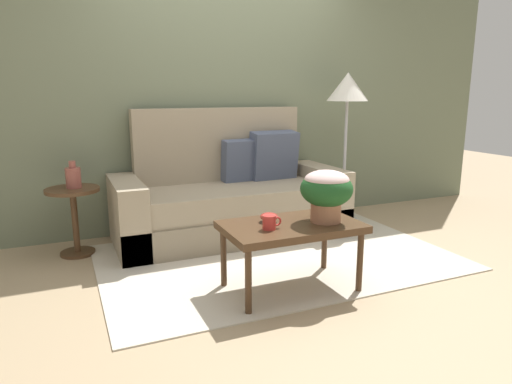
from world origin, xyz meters
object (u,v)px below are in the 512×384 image
object	(u,v)px
floor_lamp	(347,97)
side_table	(74,209)
couch	(231,199)
coffee_mug	(270,222)
potted_plant	(326,190)
snack_bowl	(269,217)
table_vase	(73,177)
coffee_table	(291,231)

from	to	relation	value
floor_lamp	side_table	bearing A→B (deg)	178.94
couch	coffee_mug	bearing A→B (deg)	-100.12
side_table	potted_plant	world-z (taller)	potted_plant
coffee_mug	snack_bowl	size ratio (longest dim) A/B	1.07
floor_lamp	coffee_mug	size ratio (longest dim) A/B	11.70
side_table	floor_lamp	bearing A→B (deg)	-1.06
potted_plant	table_vase	bearing A→B (deg)	138.05
coffee_table	side_table	bearing A→B (deg)	134.85
floor_lamp	coffee_mug	bearing A→B (deg)	-137.84
coffee_table	table_vase	distance (m)	1.85
potted_plant	table_vase	size ratio (longest dim) A/B	1.60
coffee_table	potted_plant	bearing A→B (deg)	-12.17
coffee_mug	side_table	bearing A→B (deg)	129.14
couch	table_vase	bearing A→B (deg)	179.28
side_table	snack_bowl	distance (m)	1.69
couch	coffee_mug	size ratio (longest dim) A/B	16.28
snack_bowl	table_vase	xyz separation A→B (m)	(-1.16, 1.22, 0.15)
coffee_table	potted_plant	distance (m)	0.36
coffee_table	side_table	size ratio (longest dim) A/B	1.61
coffee_table	floor_lamp	distance (m)	1.98
side_table	coffee_mug	world-z (taller)	side_table
coffee_table	coffee_mug	bearing A→B (deg)	-162.24
side_table	floor_lamp	size ratio (longest dim) A/B	0.37
floor_lamp	coffee_mug	xyz separation A→B (m)	(-1.45, -1.32, -0.75)
snack_bowl	floor_lamp	bearing A→B (deg)	40.05
coffee_mug	table_vase	bearing A→B (deg)	128.63
coffee_table	snack_bowl	world-z (taller)	snack_bowl
potted_plant	coffee_mug	size ratio (longest dim) A/B	2.72
coffee_table	side_table	world-z (taller)	side_table
coffee_mug	potted_plant	bearing A→B (deg)	1.41
potted_plant	coffee_mug	bearing A→B (deg)	-178.59
potted_plant	floor_lamp	bearing A→B (deg)	51.57
couch	side_table	world-z (taller)	couch
floor_lamp	table_vase	world-z (taller)	floor_lamp
coffee_table	table_vase	bearing A→B (deg)	134.39
coffee_table	side_table	distance (m)	1.84
couch	floor_lamp	size ratio (longest dim) A/B	1.39
coffee_table	potted_plant	size ratio (longest dim) A/B	2.60
side_table	table_vase	bearing A→B (deg)	18.70
snack_bowl	table_vase	bearing A→B (deg)	133.57
side_table	coffee_mug	bearing A→B (deg)	-50.86
couch	floor_lamp	xyz separation A→B (m)	(1.21, -0.04, 0.92)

